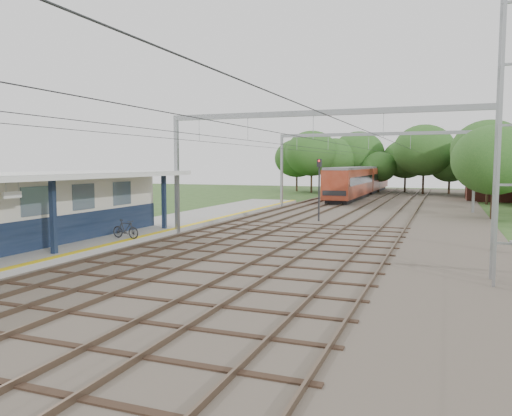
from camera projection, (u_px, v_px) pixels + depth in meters
The scene contains 13 objects.
ground at pixel (64, 316), 13.86m from camera, with size 160.00×160.00×0.00m, color #2D4C1E.
ballast_bed at pixel (368, 215), 40.35m from camera, with size 18.00×90.00×0.10m, color #473D33.
platform at pixel (132, 232), 29.54m from camera, with size 5.00×52.00×0.35m, color gray.
yellow_stripe at pixel (165, 231), 28.72m from camera, with size 0.45×52.00×0.01m, color yellow.
station_building at pixel (19, 210), 23.35m from camera, with size 3.41×18.00×3.40m.
canopy at pixel (18, 177), 21.88m from camera, with size 6.40×20.00×3.44m.
rail_tracks at pixel (338, 213), 41.23m from camera, with size 11.80×88.00×0.15m.
catenary_system at pixel (351, 145), 35.70m from camera, with size 17.22×88.00×7.00m.
tree_band at pixel (398, 158), 65.22m from camera, with size 31.72×30.88×8.82m.
house_far at pixel (505, 172), 56.28m from camera, with size 8.00×6.12×8.66m.
bicycle at pixel (126, 229), 25.75m from camera, with size 0.46×1.63×0.98m, color black.
train at pixel (362, 180), 65.57m from camera, with size 2.82×35.16×3.72m.
signal_post at pixel (319, 182), 35.51m from camera, with size 0.35×0.31×4.54m.
Camera 1 is at (9.81, -10.75, 4.22)m, focal length 35.00 mm.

